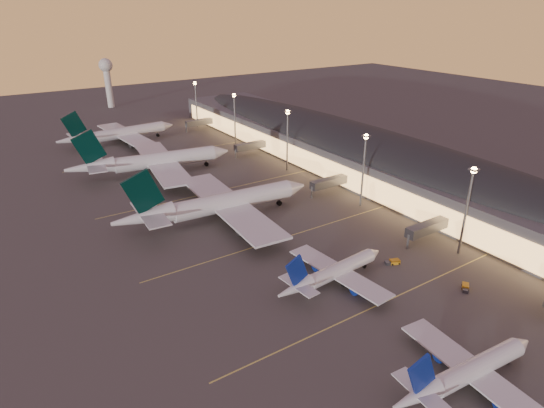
{
  "coord_description": "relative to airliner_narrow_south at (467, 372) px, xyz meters",
  "views": [
    {
      "loc": [
        -70.46,
        -65.05,
        64.73
      ],
      "look_at": [
        2.0,
        45.0,
        7.0
      ],
      "focal_mm": 30.0,
      "sensor_mm": 36.0,
      "label": 1
    }
  ],
  "objects": [
    {
      "name": "ground",
      "position": [
        5.74,
        31.56,
        -3.26
      ],
      "size": [
        700.0,
        700.0,
        0.0
      ],
      "primitive_type": "plane",
      "color": "#3F3D3A"
    },
    {
      "name": "airliner_narrow_south",
      "position": [
        0.0,
        0.0,
        0.0
      ],
      "size": [
        35.29,
        31.61,
        12.6
      ],
      "rotation": [
        0.0,
        0.0,
        -0.08
      ],
      "color": "silver",
      "rests_on": "ground"
    },
    {
      "name": "airliner_narrow_north",
      "position": [
        1.63,
        39.46,
        -0.02
      ],
      "size": [
        35.04,
        31.4,
        12.51
      ],
      "rotation": [
        0.0,
        0.0,
        0.08
      ],
      "color": "silver",
      "rests_on": "ground"
    },
    {
      "name": "airliner_wide_near",
      "position": [
        -5.21,
        88.96,
        2.28
      ],
      "size": [
        67.18,
        61.29,
        21.5
      ],
      "rotation": [
        0.0,
        0.0,
        -0.06
      ],
      "color": "silver",
      "rests_on": "ground"
    },
    {
      "name": "airliner_wide_mid",
      "position": [
        -7.61,
        143.71,
        2.27
      ],
      "size": [
        67.02,
        61.61,
        21.46
      ],
      "rotation": [
        0.0,
        0.0,
        -0.14
      ],
      "color": "silver",
      "rests_on": "ground"
    },
    {
      "name": "airliner_wide_far",
      "position": [
        -5.72,
        197.57,
        1.7
      ],
      "size": [
        60.19,
        55.03,
        19.25
      ],
      "rotation": [
        0.0,
        0.0,
        0.09
      ],
      "color": "silver",
      "rests_on": "ground"
    },
    {
      "name": "terminal_building",
      "position": [
        67.58,
        104.03,
        5.52
      ],
      "size": [
        56.35,
        255.0,
        17.46
      ],
      "color": "#4C4D52",
      "rests_on": "ground"
    },
    {
      "name": "light_masts",
      "position": [
        41.74,
        96.56,
        14.3
      ],
      "size": [
        2.2,
        217.2,
        25.9
      ],
      "color": "slate",
      "rests_on": "ground"
    },
    {
      "name": "radar_tower",
      "position": [
        15.74,
        291.56,
        18.62
      ],
      "size": [
        9.0,
        9.0,
        32.5
      ],
      "color": "silver",
      "rests_on": "ground"
    },
    {
      "name": "lane_markings",
      "position": [
        5.74,
        71.56,
        -3.25
      ],
      "size": [
        90.0,
        180.36,
        0.0
      ],
      "color": "#D8C659",
      "rests_on": "ground"
    },
    {
      "name": "baggage_tug_c",
      "position": [
        21.71,
        37.76,
        -2.71
      ],
      "size": [
        4.33,
        2.91,
        1.2
      ],
      "rotation": [
        0.0,
        0.0,
        -0.36
      ],
      "color": "orange",
      "rests_on": "ground"
    },
    {
      "name": "baggage_tug_d",
      "position": [
        27.63,
        19.35,
        -2.75
      ],
      "size": [
        3.89,
        3.36,
        1.12
      ],
      "rotation": [
        0.0,
        0.0,
        0.62
      ],
      "color": "orange",
      "rests_on": "ground"
    }
  ]
}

